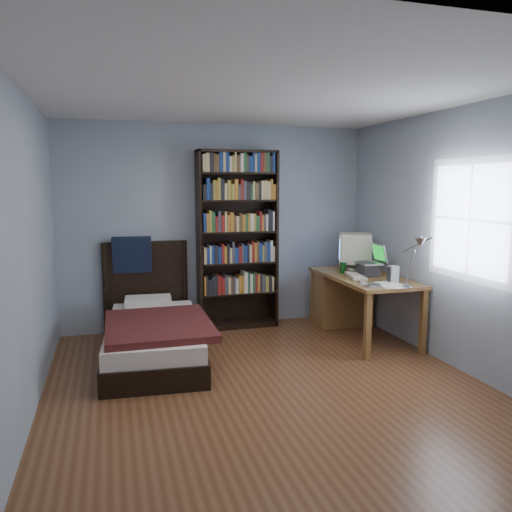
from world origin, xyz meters
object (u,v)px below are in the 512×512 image
at_px(crt_monitor, 354,249).
at_px(bed, 153,331).
at_px(keyboard, 356,276).
at_px(speaker, 393,274).
at_px(laptop, 369,267).
at_px(bookshelf, 237,240).
at_px(soda_can, 343,267).
at_px(desk_lamp, 418,248).
at_px(desk, 347,295).

bearing_deg(crt_monitor, bed, -171.47).
distance_m(keyboard, speaker, 0.46).
xyz_separation_m(laptop, bookshelf, (-1.35, 0.84, 0.26)).
xyz_separation_m(crt_monitor, laptop, (-0.01, -0.42, -0.15)).
height_order(keyboard, soda_can, soda_can).
distance_m(desk_lamp, bed, 2.78).
bearing_deg(bed, laptop, -1.06).
distance_m(desk, crt_monitor, 0.58).
distance_m(keyboard, soda_can, 0.31).
bearing_deg(speaker, keyboard, 123.46).
relative_size(desk, laptop, 4.15).
bearing_deg(keyboard, speaker, -45.12).
xyz_separation_m(desk_lamp, speaker, (0.12, 0.61, -0.36)).
bearing_deg(desk_lamp, bed, 155.07).
bearing_deg(laptop, desk, 98.85).
bearing_deg(bookshelf, soda_can, -27.77).
bearing_deg(laptop, desk_lamp, -94.80).
distance_m(speaker, soda_can, 0.74).
xyz_separation_m(desk_lamp, soda_can, (-0.13, 1.30, -0.39)).
bearing_deg(soda_can, crt_monitor, 37.92).
bearing_deg(laptop, bookshelf, 148.15).
xyz_separation_m(laptop, soda_can, (-0.21, 0.24, -0.04)).
distance_m(keyboard, bookshelf, 1.51).
relative_size(keyboard, bookshelf, 0.19).
height_order(laptop, bed, bed).
bearing_deg(bookshelf, crt_monitor, -17.28).
bearing_deg(crt_monitor, soda_can, -142.08).
distance_m(desk_lamp, soda_can, 1.36).
relative_size(crt_monitor, soda_can, 3.99).
bearing_deg(bookshelf, bed, -144.39).
distance_m(crt_monitor, bed, 2.61).
bearing_deg(soda_can, desk, 50.16).
relative_size(keyboard, speaker, 2.30).
relative_size(bookshelf, bed, 1.06).
height_order(laptop, soda_can, laptop).
height_order(crt_monitor, desk_lamp, desk_lamp).
bearing_deg(crt_monitor, bookshelf, 162.72).
height_order(desk, desk_lamp, desk_lamp).
relative_size(desk_lamp, keyboard, 1.34).
height_order(keyboard, bed, bed).
distance_m(crt_monitor, speaker, 0.88).
relative_size(desk, speaker, 8.23).
height_order(speaker, bookshelf, bookshelf).
height_order(desk, bed, bed).
relative_size(speaker, bookshelf, 0.08).
height_order(crt_monitor, keyboard, crt_monitor).
xyz_separation_m(laptop, desk_lamp, (-0.09, -1.06, 0.35)).
relative_size(crt_monitor, laptop, 1.45).
xyz_separation_m(desk_lamp, keyboard, (-0.11, 0.99, -0.44)).
height_order(desk_lamp, keyboard, desk_lamp).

